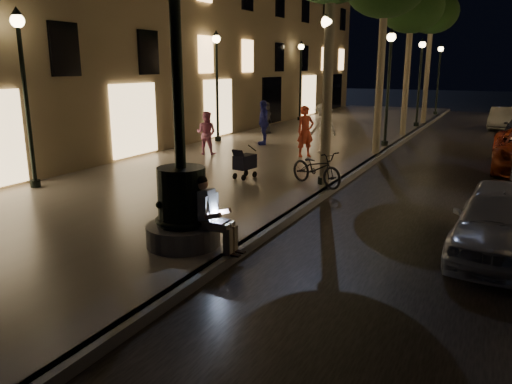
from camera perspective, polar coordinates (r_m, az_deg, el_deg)
The scene contains 24 objects.
ground at distance 21.16m, azimuth 14.64°, elevation 4.19°, with size 120.00×120.00×0.00m, color black.
cobble_lane at distance 20.76m, azimuth 22.75°, elevation 3.39°, with size 6.00×45.00×0.02m, color black.
promenade at distance 22.29m, azimuth 4.54°, elevation 5.36°, with size 8.00×45.00×0.20m, color slate.
curb_strip at distance 21.14m, azimuth 14.66°, elevation 4.46°, with size 0.25×45.00×0.20m, color #59595B.
fountain_lamppost at distance 9.39m, azimuth -8.49°, elevation -0.12°, with size 1.40×1.40×5.21m.
seated_man_laptop at distance 9.13m, azimuth -5.26°, elevation -2.26°, with size 1.02×0.35×1.39m.
tree_third at distance 25.96m, azimuth 17.35°, elevation 19.41°, with size 3.00×3.00×7.20m.
tree_far at distance 31.88m, azimuth 19.47°, elevation 18.70°, with size 3.00×3.00×7.50m.
lamp_curb_a at distance 14.18m, azimuth 8.02°, elevation 12.97°, with size 0.36×0.36×4.81m.
lamp_curb_b at distance 21.91m, azimuth 14.97°, elevation 13.02°, with size 0.36×0.36×4.81m.
lamp_curb_c at distance 29.78m, azimuth 18.27°, elevation 12.99°, with size 0.36×0.36×4.81m.
lamp_curb_d at distance 37.70m, azimuth 20.19°, elevation 12.94°, with size 0.36×0.36×4.81m.
lamp_left_a at distance 15.00m, azimuth -25.03°, elevation 11.87°, with size 0.36×0.36×4.81m.
lamp_left_b at distance 22.66m, azimuth -4.51°, elevation 13.47°, with size 0.36×0.36×4.81m.
lamp_left_c at distance 31.65m, azimuth 5.13°, elevation 13.65°, with size 0.36×0.36×4.81m.
stroller at distance 15.04m, azimuth -1.32°, elevation 3.45°, with size 0.52×1.00×1.01m.
car_front at distance 10.45m, azimuth 26.30°, elevation -2.94°, with size 1.64×4.07×1.39m, color #B5B7BD.
car_fifth at distance 31.94m, azimuth 26.34°, elevation 7.56°, with size 1.31×3.77×1.24m, color #A9AAA4.
pedestrian_red at distance 18.77m, azimuth 5.67°, elevation 6.90°, with size 0.69×0.45×1.89m, color #D4442A.
pedestrian_pink at distance 19.28m, azimuth -5.70°, elevation 6.72°, with size 0.80×0.62×1.64m, color #C56892.
pedestrian_white at distance 19.82m, azimuth 7.68°, elevation 7.27°, with size 1.24×0.71×1.92m, color silver.
pedestrian_blue at distance 21.61m, azimuth 0.85°, elevation 7.94°, with size 1.12×0.46×1.90m, color navy.
pedestrian_dark at distance 25.39m, azimuth 1.13°, elevation 8.49°, with size 0.77×0.50×1.57m, color #323237.
bicycle at distance 14.23m, azimuth 6.93°, elevation 2.72°, with size 0.67×1.91×1.00m, color black.
Camera 1 is at (4.27, -5.42, 3.51)m, focal length 35.00 mm.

